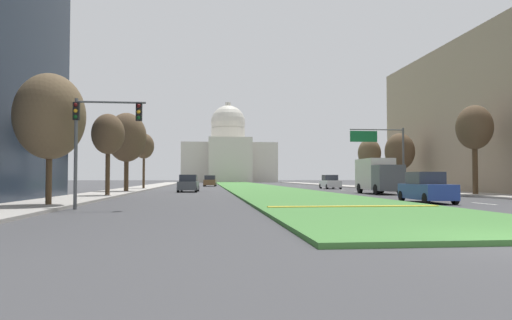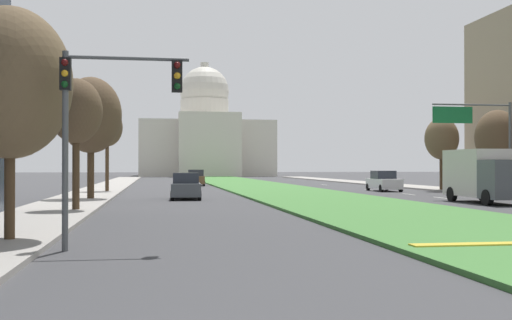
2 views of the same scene
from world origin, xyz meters
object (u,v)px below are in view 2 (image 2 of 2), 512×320
(capitol_building, at_px, (205,140))
(overhead_guide_sign, at_px, (481,129))
(sedan_far_horizon, at_px, (196,178))
(box_truck_delivery, at_px, (483,175))
(street_tree_left_near, at_px, (10,83))
(street_tree_right_far, at_px, (497,138))
(street_tree_right_distant, at_px, (442,139))
(sedan_midblock, at_px, (186,187))
(traffic_light_near_left, at_px, (99,105))
(sedan_distant, at_px, (384,182))
(street_tree_left_mid, at_px, (76,112))
(street_tree_left_distant, at_px, (107,128))
(street_tree_left_far, at_px, (91,116))

(capitol_building, relative_size, overhead_guide_sign, 4.41)
(sedan_far_horizon, bearing_deg, box_truck_delivery, -67.42)
(street_tree_left_near, height_order, street_tree_right_far, street_tree_left_near)
(street_tree_right_distant, bearing_deg, sedan_midblock, -156.68)
(traffic_light_near_left, xyz_separation_m, street_tree_right_far, (26.48, 26.74, 0.52))
(capitol_building, relative_size, sedan_distant, 6.40)
(street_tree_left_mid, distance_m, street_tree_left_distant, 22.20)
(capitol_building, height_order, sedan_distant, capitol_building)
(sedan_far_horizon, height_order, box_truck_delivery, box_truck_delivery)
(traffic_light_near_left, bearing_deg, sedan_distant, 59.66)
(street_tree_right_far, height_order, sedan_midblock, street_tree_right_far)
(street_tree_left_near, distance_m, sedan_distant, 41.92)
(capitol_building, relative_size, traffic_light_near_left, 5.51)
(street_tree_left_near, bearing_deg, sedan_midblock, 75.71)
(traffic_light_near_left, xyz_separation_m, street_tree_left_near, (-2.59, 1.74, 0.75))
(sedan_far_horizon, bearing_deg, overhead_guide_sign, -61.30)
(street_tree_left_near, distance_m, street_tree_left_distant, 34.54)
(traffic_light_near_left, distance_m, street_tree_right_far, 37.64)
(capitol_building, xyz_separation_m, box_truck_delivery, (8.68, -105.06, -6.25))
(street_tree_left_mid, relative_size, sedan_far_horizon, 1.37)
(street_tree_left_mid, bearing_deg, overhead_guide_sign, 18.73)
(sedan_far_horizon, bearing_deg, street_tree_left_far, -106.06)
(street_tree_left_far, distance_m, street_tree_right_far, 29.22)
(sedan_distant, xyz_separation_m, box_truck_delivery, (-0.42, -17.91, 0.84))
(street_tree_left_far, xyz_separation_m, box_truck_delivery, (23.35, -6.30, -3.74))
(box_truck_delivery, bearing_deg, overhead_guide_sign, 63.12)
(street_tree_left_near, distance_m, street_tree_right_distant, 44.00)
(sedan_distant, bearing_deg, capitol_building, 95.96)
(sedan_midblock, bearing_deg, street_tree_left_near, -104.29)
(street_tree_right_distant, height_order, box_truck_delivery, street_tree_right_distant)
(street_tree_left_near, bearing_deg, street_tree_right_distant, 49.37)
(capitol_building, bearing_deg, street_tree_left_mid, -97.47)
(street_tree_left_distant, height_order, street_tree_right_distant, street_tree_left_distant)
(sedan_midblock, distance_m, box_truck_delivery, 18.74)
(traffic_light_near_left, xyz_separation_m, sedan_distant, (21.13, 36.10, -2.96))
(street_tree_right_far, relative_size, sedan_far_horizon, 1.37)
(street_tree_left_near, distance_m, sedan_far_horizon, 53.00)
(street_tree_left_far, bearing_deg, sedan_midblock, 8.37)
(overhead_guide_sign, height_order, street_tree_left_far, street_tree_left_far)
(box_truck_delivery, bearing_deg, street_tree_left_distant, 142.08)
(box_truck_delivery, bearing_deg, street_tree_left_near, -144.79)
(street_tree_right_far, xyz_separation_m, sedan_midblock, (-23.06, -1.37, -3.50))
(overhead_guide_sign, xyz_separation_m, sedan_far_horizon, (-17.13, 31.29, -3.82))
(traffic_light_near_left, height_order, street_tree_right_far, street_tree_right_far)
(street_tree_left_far, bearing_deg, capitol_building, 81.56)
(street_tree_right_far, height_order, street_tree_right_distant, street_tree_right_distant)
(street_tree_left_far, relative_size, sedan_midblock, 1.69)
(street_tree_left_mid, height_order, sedan_midblock, street_tree_left_mid)
(street_tree_left_distant, height_order, sedan_midblock, street_tree_left_distant)
(overhead_guide_sign, bearing_deg, capitol_building, 96.21)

